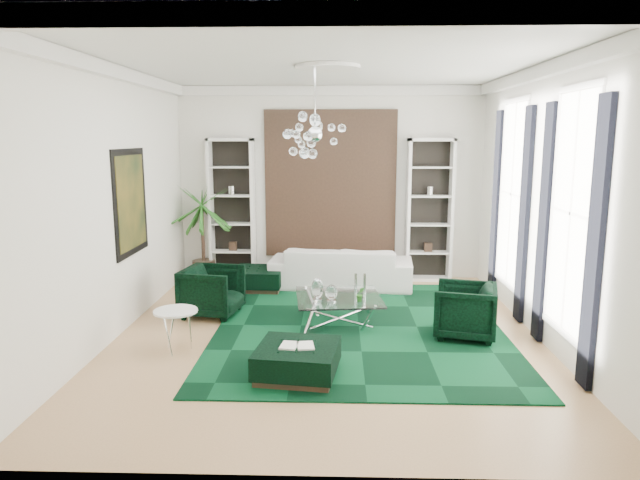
{
  "coord_description": "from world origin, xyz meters",
  "views": [
    {
      "loc": [
        0.14,
        -7.87,
        2.81
      ],
      "look_at": [
        -0.12,
        0.5,
        1.3
      ],
      "focal_mm": 32.0,
      "sensor_mm": 36.0,
      "label": 1
    }
  ],
  "objects_px": {
    "sofa": "(341,267)",
    "side_table": "(176,331)",
    "armchair_left": "(212,291)",
    "coffee_table": "(338,310)",
    "palm": "(202,220)",
    "ottoman_front": "(297,361)",
    "armchair_right": "(465,311)",
    "ottoman_side": "(259,279)"
  },
  "relations": [
    {
      "from": "sofa",
      "to": "side_table",
      "type": "relative_size",
      "value": 4.61
    },
    {
      "from": "armchair_left",
      "to": "coffee_table",
      "type": "xyz_separation_m",
      "value": [
        2.02,
        -0.37,
        -0.18
      ]
    },
    {
      "from": "sofa",
      "to": "palm",
      "type": "relative_size",
      "value": 1.08
    },
    {
      "from": "armchair_left",
      "to": "side_table",
      "type": "distance_m",
      "value": 1.57
    },
    {
      "from": "armchair_left",
      "to": "ottoman_front",
      "type": "bearing_deg",
      "value": -136.64
    },
    {
      "from": "armchair_right",
      "to": "ottoman_front",
      "type": "distance_m",
      "value": 2.71
    },
    {
      "from": "armchair_left",
      "to": "coffee_table",
      "type": "bearing_deg",
      "value": -90.18
    },
    {
      "from": "ottoman_side",
      "to": "armchair_right",
      "type": "bearing_deg",
      "value": -37.22
    },
    {
      "from": "ottoman_front",
      "to": "coffee_table",
      "type": "bearing_deg",
      "value": 75.96
    },
    {
      "from": "ottoman_side",
      "to": "side_table",
      "type": "bearing_deg",
      "value": -101.85
    },
    {
      "from": "armchair_right",
      "to": "ottoman_side",
      "type": "bearing_deg",
      "value": -113.07
    },
    {
      "from": "ottoman_side",
      "to": "palm",
      "type": "bearing_deg",
      "value": 151.6
    },
    {
      "from": "sofa",
      "to": "armchair_left",
      "type": "height_order",
      "value": "armchair_left"
    },
    {
      "from": "armchair_left",
      "to": "armchair_right",
      "type": "bearing_deg",
      "value": -93.01
    },
    {
      "from": "ottoman_side",
      "to": "ottoman_front",
      "type": "distance_m",
      "value": 4.06
    },
    {
      "from": "armchair_left",
      "to": "ottoman_side",
      "type": "xyz_separation_m",
      "value": [
        0.53,
        1.61,
        -0.2
      ]
    },
    {
      "from": "armchair_left",
      "to": "coffee_table",
      "type": "relative_size",
      "value": 0.69
    },
    {
      "from": "armchair_right",
      "to": "coffee_table",
      "type": "xyz_separation_m",
      "value": [
        -1.8,
        0.52,
        -0.17
      ]
    },
    {
      "from": "ottoman_side",
      "to": "ottoman_front",
      "type": "xyz_separation_m",
      "value": [
        1.0,
        -3.93,
        -0.01
      ]
    },
    {
      "from": "coffee_table",
      "to": "side_table",
      "type": "height_order",
      "value": "side_table"
    },
    {
      "from": "ottoman_side",
      "to": "side_table",
      "type": "distance_m",
      "value": 3.24
    },
    {
      "from": "armchair_left",
      "to": "side_table",
      "type": "relative_size",
      "value": 1.51
    },
    {
      "from": "armchair_left",
      "to": "ottoman_front",
      "type": "xyz_separation_m",
      "value": [
        1.52,
        -2.33,
        -0.21
      ]
    },
    {
      "from": "ottoman_side",
      "to": "palm",
      "type": "xyz_separation_m",
      "value": [
        -1.18,
        0.64,
        1.03
      ]
    },
    {
      "from": "sofa",
      "to": "coffee_table",
      "type": "relative_size",
      "value": 2.1
    },
    {
      "from": "armchair_right",
      "to": "ottoman_side",
      "type": "distance_m",
      "value": 4.13
    },
    {
      "from": "ottoman_side",
      "to": "palm",
      "type": "distance_m",
      "value": 1.69
    },
    {
      "from": "ottoman_front",
      "to": "palm",
      "type": "height_order",
      "value": "palm"
    },
    {
      "from": "sofa",
      "to": "coffee_table",
      "type": "height_order",
      "value": "sofa"
    },
    {
      "from": "side_table",
      "to": "ottoman_front",
      "type": "bearing_deg",
      "value": -24.73
    },
    {
      "from": "coffee_table",
      "to": "palm",
      "type": "bearing_deg",
      "value": 135.66
    },
    {
      "from": "armchair_left",
      "to": "ottoman_side",
      "type": "height_order",
      "value": "armchair_left"
    },
    {
      "from": "sofa",
      "to": "armchair_right",
      "type": "relative_size",
      "value": 3.13
    },
    {
      "from": "ottoman_side",
      "to": "ottoman_front",
      "type": "height_order",
      "value": "ottoman_side"
    },
    {
      "from": "armchair_left",
      "to": "ottoman_front",
      "type": "height_order",
      "value": "armchair_left"
    },
    {
      "from": "palm",
      "to": "ottoman_front",
      "type": "bearing_deg",
      "value": -64.48
    },
    {
      "from": "side_table",
      "to": "palm",
      "type": "relative_size",
      "value": 0.23
    },
    {
      "from": "armchair_left",
      "to": "coffee_table",
      "type": "distance_m",
      "value": 2.06
    },
    {
      "from": "coffee_table",
      "to": "ottoman_side",
      "type": "bearing_deg",
      "value": 127.06
    },
    {
      "from": "coffee_table",
      "to": "ottoman_side",
      "type": "xyz_separation_m",
      "value": [
        -1.49,
        1.97,
        -0.02
      ]
    },
    {
      "from": "coffee_table",
      "to": "sofa",
      "type": "bearing_deg",
      "value": 88.6
    },
    {
      "from": "sofa",
      "to": "ottoman_front",
      "type": "distance_m",
      "value": 4.21
    }
  ]
}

